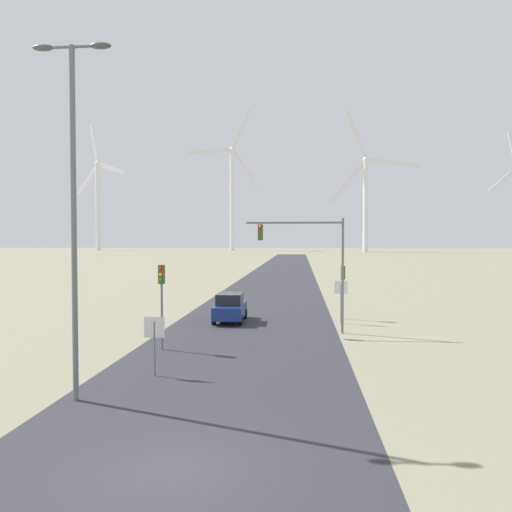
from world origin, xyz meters
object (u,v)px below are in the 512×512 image
(traffic_light_post_near_right, at_px, (343,280))
(wind_turbine_far_left, at_px, (98,196))
(streetlamp, at_px, (73,185))
(wind_turbine_center, at_px, (366,193))
(stop_sign_far, at_px, (341,294))
(traffic_light_post_near_left, at_px, (162,288))
(wind_turbine_left, at_px, (232,188))
(traffic_light_mast_overhead, at_px, (309,250))
(stop_sign_near, at_px, (154,335))
(car_approaching, at_px, (230,307))

(traffic_light_post_near_right, relative_size, wind_turbine_far_left, 0.06)
(streetlamp, xyz_separation_m, wind_turbine_center, (35.33, 201.74, 18.42))
(stop_sign_far, relative_size, traffic_light_post_near_left, 0.66)
(streetlamp, distance_m, wind_turbine_center, 205.64)
(wind_turbine_left, bearing_deg, traffic_light_mast_overhead, -81.10)
(wind_turbine_center, bearing_deg, traffic_light_post_near_left, -100.10)
(stop_sign_far, bearing_deg, streetlamp, -121.86)
(stop_sign_far, bearing_deg, traffic_light_post_near_left, -137.83)
(stop_sign_far, relative_size, wind_turbine_left, 0.04)
(wind_turbine_far_left, bearing_deg, wind_turbine_center, -9.96)
(traffic_light_mast_overhead, bearing_deg, stop_sign_far, 58.00)
(stop_sign_near, bearing_deg, traffic_light_post_near_left, 102.29)
(traffic_light_post_near_right, distance_m, wind_turbine_center, 187.26)
(streetlamp, relative_size, wind_turbine_center, 0.19)
(streetlamp, distance_m, car_approaching, 17.25)
(streetlamp, xyz_separation_m, stop_sign_near, (1.71, 3.09, -5.41))
(streetlamp, xyz_separation_m, car_approaching, (2.84, 15.89, -6.09))
(stop_sign_far, xyz_separation_m, traffic_light_mast_overhead, (-2.05, -3.29, 2.78))
(traffic_light_mast_overhead, xyz_separation_m, wind_turbine_left, (-33.36, 213.05, 25.64))
(traffic_light_post_near_left, bearing_deg, stop_sign_far, 42.17)
(stop_sign_far, height_order, car_approaching, stop_sign_far)
(traffic_light_post_near_left, height_order, wind_turbine_far_left, wind_turbine_far_left)
(traffic_light_post_near_left, relative_size, wind_turbine_center, 0.07)
(stop_sign_far, relative_size, wind_turbine_center, 0.04)
(wind_turbine_far_left, bearing_deg, streetlamp, -67.58)
(traffic_light_mast_overhead, height_order, wind_turbine_far_left, wind_turbine_far_left)
(traffic_light_mast_overhead, bearing_deg, traffic_light_post_near_right, 65.33)
(streetlamp, bearing_deg, traffic_light_post_near_left, 84.49)
(traffic_light_post_near_right, height_order, wind_turbine_center, wind_turbine_center)
(traffic_light_mast_overhead, height_order, wind_turbine_left, wind_turbine_left)
(traffic_light_post_near_left, xyz_separation_m, traffic_light_mast_overhead, (7.05, 4.96, 1.69))
(stop_sign_near, bearing_deg, car_approaching, 84.95)
(car_approaching, bearing_deg, wind_turbine_left, 97.72)
(stop_sign_near, height_order, wind_turbine_center, wind_turbine_center)
(traffic_light_post_near_right, relative_size, wind_turbine_left, 0.05)
(wind_turbine_left, bearing_deg, stop_sign_near, -83.01)
(stop_sign_near, bearing_deg, streetlamp, -118.91)
(wind_turbine_center, bearing_deg, car_approaching, -99.92)
(stop_sign_near, distance_m, wind_turbine_far_left, 241.64)
(wind_turbine_far_left, xyz_separation_m, wind_turbine_center, (127.81, -22.45, -1.34))
(stop_sign_far, xyz_separation_m, car_approaching, (-7.00, 0.06, -0.96))
(car_approaching, bearing_deg, streetlamp, -100.13)
(stop_sign_far, relative_size, traffic_light_post_near_right, 0.76)
(wind_turbine_left, bearing_deg, streetlamp, -83.53)
(streetlamp, bearing_deg, wind_turbine_far_left, 112.42)
(streetlamp, distance_m, wind_turbine_left, 228.22)
(traffic_light_post_near_right, bearing_deg, traffic_light_post_near_left, -133.09)
(streetlamp, distance_m, traffic_light_post_near_left, 8.62)
(streetlamp, height_order, traffic_light_mast_overhead, streetlamp)
(stop_sign_near, xyz_separation_m, wind_turbine_far_left, (-94.19, 221.10, 25.17))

